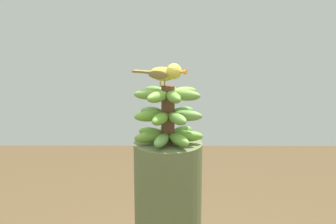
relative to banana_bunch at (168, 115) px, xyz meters
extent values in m
cylinder|color=brown|center=(0.00, 0.00, 0.00)|extent=(0.05, 0.05, 0.22)
ellipsoid|color=#699344|center=(-0.01, 0.07, -0.08)|extent=(0.06, 0.12, 0.04)
ellipsoid|color=#5C9233|center=(-0.06, 0.04, -0.08)|extent=(0.12, 0.10, 0.04)
ellipsoid|color=olive|center=(-0.07, -0.03, -0.08)|extent=(0.13, 0.08, 0.04)
ellipsoid|color=#5E9045|center=(-0.02, -0.07, -0.08)|extent=(0.08, 0.13, 0.04)
ellipsoid|color=#669839|center=(0.04, -0.06, -0.08)|extent=(0.10, 0.12, 0.04)
ellipsoid|color=#699C33|center=(0.07, -0.01, -0.08)|extent=(0.12, 0.05, 0.04)
ellipsoid|color=#60903F|center=(0.05, 0.05, -0.08)|extent=(0.11, 0.11, 0.04)
ellipsoid|color=#679B34|center=(-0.07, -0.02, 0.00)|extent=(0.13, 0.07, 0.04)
ellipsoid|color=#669B33|center=(-0.03, -0.06, 0.00)|extent=(0.08, 0.13, 0.04)
ellipsoid|color=#6A9741|center=(0.03, -0.06, 0.00)|extent=(0.09, 0.12, 0.04)
ellipsoid|color=#6B9644|center=(0.07, -0.01, 0.00)|extent=(0.12, 0.06, 0.04)
ellipsoid|color=#5B913E|center=(0.05, 0.05, 0.00)|extent=(0.12, 0.11, 0.04)
ellipsoid|color=olive|center=(0.00, 0.07, 0.00)|extent=(0.05, 0.12, 0.04)
ellipsoid|color=#629146|center=(-0.06, 0.04, 0.00)|extent=(0.12, 0.10, 0.04)
ellipsoid|color=#6A9842|center=(-0.07, -0.01, 0.08)|extent=(0.12, 0.05, 0.04)
ellipsoid|color=olive|center=(-0.04, -0.06, 0.08)|extent=(0.10, 0.12, 0.04)
ellipsoid|color=olive|center=(0.02, -0.06, 0.08)|extent=(0.08, 0.13, 0.04)
ellipsoid|color=olive|center=(0.06, -0.02, 0.08)|extent=(0.13, 0.08, 0.04)
ellipsoid|color=olive|center=(0.06, 0.03, 0.08)|extent=(0.12, 0.10, 0.04)
ellipsoid|color=#5F9A40|center=(0.01, 0.07, 0.08)|extent=(0.06, 0.12, 0.04)
ellipsoid|color=#63953F|center=(-0.05, 0.05, 0.08)|extent=(0.11, 0.11, 0.04)
cone|color=brown|center=(-0.04, -0.01, -0.01)|extent=(0.04, 0.04, 0.06)
cylinder|color=#C68933|center=(-0.03, -0.02, 0.12)|extent=(0.00, 0.00, 0.02)
cylinder|color=#C68933|center=(-0.01, 0.00, 0.12)|extent=(0.01, 0.01, 0.02)
ellipsoid|color=gold|center=(-0.02, -0.01, 0.16)|extent=(0.12, 0.10, 0.05)
ellipsoid|color=brown|center=(-0.04, -0.03, 0.16)|extent=(0.07, 0.04, 0.03)
ellipsoid|color=brown|center=(-0.01, 0.02, 0.16)|extent=(0.07, 0.04, 0.03)
cube|color=brown|center=(-0.10, 0.03, 0.16)|extent=(0.08, 0.06, 0.01)
sphere|color=gold|center=(0.02, -0.03, 0.17)|extent=(0.06, 0.06, 0.06)
sphere|color=black|center=(0.04, -0.02, 0.17)|extent=(0.01, 0.01, 0.01)
cone|color=orange|center=(0.05, -0.05, 0.17)|extent=(0.03, 0.03, 0.02)
camera|label=1|loc=(0.01, -1.72, 0.40)|focal=50.25mm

